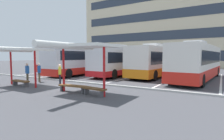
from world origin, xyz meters
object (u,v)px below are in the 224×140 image
object	(u,v)px
bench_1	(73,87)
waiting_passenger_2	(60,73)
coach_bus_0	(75,60)
waiting_passenger_1	(39,71)
waiting_passenger_0	(27,72)
bench_0	(20,82)
waiting_shelter_0	(18,50)
waiting_shelter_1	(79,47)
bench_2	(94,90)
coach_bus_1	(87,60)
coach_bus_2	(122,61)
coach_bus_3	(158,62)
coach_bus_4	(198,63)

from	to	relation	value
bench_1	waiting_passenger_2	bearing A→B (deg)	149.48
coach_bus_0	waiting_passenger_1	distance (m)	11.12
waiting_passenger_0	waiting_passenger_1	bearing A→B (deg)	72.06
bench_0	waiting_passenger_2	world-z (taller)	waiting_passenger_2
waiting_shelter_0	waiting_shelter_1	xyz separation A→B (m)	(5.87, 0.16, 0.07)
bench_2	coach_bus_1	bearing A→B (deg)	131.02
coach_bus_2	waiting_shelter_1	size ratio (longest dim) A/B	2.35
coach_bus_1	waiting_shelter_1	world-z (taller)	coach_bus_1
coach_bus_0	waiting_passenger_0	bearing A→B (deg)	-66.88
coach_bus_3	bench_2	bearing A→B (deg)	-90.32
waiting_shelter_1	bench_1	world-z (taller)	waiting_shelter_1
coach_bus_1	waiting_passenger_2	distance (m)	8.57
coach_bus_0	coach_bus_1	bearing A→B (deg)	-27.28
waiting_shelter_1	coach_bus_2	bearing A→B (deg)	105.41
coach_bus_0	coach_bus_2	world-z (taller)	coach_bus_0
waiting_shelter_1	waiting_passenger_1	distance (m)	7.13
waiting_shelter_1	bench_2	xyz separation A→B (m)	(0.90, 0.25, -2.48)
bench_0	bench_1	size ratio (longest dim) A/B	0.91
bench_0	waiting_passenger_2	distance (m)	2.98
coach_bus_2	coach_bus_3	bearing A→B (deg)	17.85
waiting_shelter_0	waiting_shelter_1	distance (m)	5.87
waiting_passenger_1	coach_bus_0	bearing A→B (deg)	116.48
coach_bus_4	waiting_shelter_0	distance (m)	15.84
waiting_passenger_1	bench_1	bearing A→B (deg)	-17.28
coach_bus_0	coach_bus_1	xyz separation A→B (m)	(3.93, -2.03, -0.02)
waiting_passenger_1	waiting_shelter_1	bearing A→B (deg)	-17.71
coach_bus_4	bench_2	bearing A→B (deg)	-111.82
coach_bus_1	waiting_passenger_0	xyz separation A→B (m)	(0.71, -8.84, -0.77)
waiting_shelter_1	bench_1	size ratio (longest dim) A/B	2.27
coach_bus_1	waiting_shelter_1	xyz separation A→B (m)	(7.58, -10.00, 1.06)
bench_1	bench_2	distance (m)	1.80
coach_bus_2	coach_bus_3	size ratio (longest dim) A/B	0.92
bench_2	waiting_passenger_0	xyz separation A→B (m)	(-7.77, 0.90, 0.65)
bench_1	coach_bus_2	bearing A→B (deg)	101.31
coach_bus_1	bench_2	distance (m)	12.99
coach_bus_1	coach_bus_3	world-z (taller)	coach_bus_1
waiting_shelter_1	waiting_passenger_2	size ratio (longest dim) A/B	2.78
bench_1	bench_2	xyz separation A→B (m)	(1.80, -0.08, -0.01)
bench_2	coach_bus_3	bearing A→B (deg)	89.68
coach_bus_2	waiting_passenger_0	size ratio (longest dim) A/B	6.31
coach_bus_1	bench_1	xyz separation A→B (m)	(6.68, -9.66, -1.40)
coach_bus_2	waiting_shelter_0	bearing A→B (deg)	-104.20
waiting_shelter_0	bench_0	size ratio (longest dim) A/B	2.53
coach_bus_3	bench_2	size ratio (longest dim) A/B	7.10
coach_bus_2	waiting_passenger_2	xyz separation A→B (m)	(-1.05, -8.81, -0.75)
bench_2	waiting_passenger_1	distance (m)	7.71
coach_bus_1	waiting_shelter_1	distance (m)	12.59
coach_bus_3	bench_0	bearing A→B (deg)	-118.85
coach_bus_4	waiting_shelter_1	world-z (taller)	coach_bus_4
bench_1	waiting_passenger_1	xyz separation A→B (m)	(-5.66, 1.76, 0.62)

